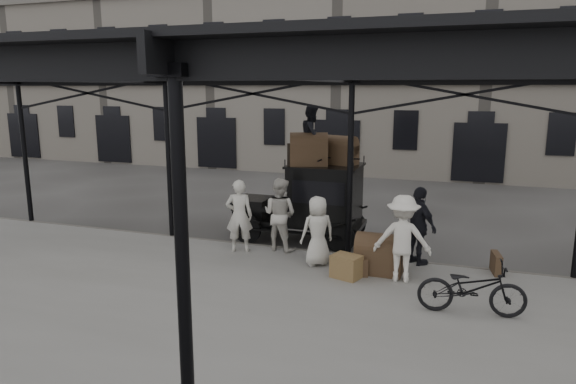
% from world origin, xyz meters
% --- Properties ---
extents(ground, '(120.00, 120.00, 0.00)m').
position_xyz_m(ground, '(0.00, 0.00, 0.00)').
color(ground, '#383533').
rests_on(ground, ground).
extents(platform, '(28.00, 8.00, 0.15)m').
position_xyz_m(platform, '(0.00, -2.00, 0.07)').
color(platform, slate).
rests_on(platform, ground).
extents(canopy, '(22.50, 9.00, 4.74)m').
position_xyz_m(canopy, '(0.00, -1.72, 4.60)').
color(canopy, black).
rests_on(canopy, ground).
extents(building_frontage, '(64.00, 8.00, 14.00)m').
position_xyz_m(building_frontage, '(0.00, 18.00, 7.00)').
color(building_frontage, slate).
rests_on(building_frontage, ground).
extents(taxi, '(3.65, 1.55, 2.18)m').
position_xyz_m(taxi, '(-1.24, 3.18, 1.20)').
color(taxi, black).
rests_on(taxi, ground).
extents(porter_left, '(0.78, 0.64, 1.83)m').
position_xyz_m(porter_left, '(-2.64, 1.34, 1.07)').
color(porter_left, beige).
rests_on(porter_left, platform).
extents(porter_midleft, '(1.02, 0.87, 1.85)m').
position_xyz_m(porter_midleft, '(-1.73, 1.80, 1.07)').
color(porter_midleft, beige).
rests_on(porter_midleft, platform).
extents(porter_centre, '(0.95, 0.89, 1.63)m').
position_xyz_m(porter_centre, '(-0.51, 1.00, 0.96)').
color(porter_centre, beige).
rests_on(porter_centre, platform).
extents(porter_official, '(1.09, 1.06, 1.83)m').
position_xyz_m(porter_official, '(1.68, 1.80, 1.07)').
color(porter_official, black).
rests_on(porter_official, platform).
extents(porter_right, '(1.25, 0.78, 1.86)m').
position_xyz_m(porter_right, '(1.45, 0.60, 1.08)').
color(porter_right, silver).
rests_on(porter_right, platform).
extents(bicycle, '(1.96, 0.85, 1.00)m').
position_xyz_m(bicycle, '(2.85, -0.67, 0.65)').
color(bicycle, black).
rests_on(bicycle, platform).
extents(porter_roof, '(0.62, 0.78, 1.56)m').
position_xyz_m(porter_roof, '(-1.27, 3.08, 2.96)').
color(porter_roof, black).
rests_on(porter_roof, taxi).
extents(steamer_trunk_roof_near, '(1.13, 0.88, 0.72)m').
position_xyz_m(steamer_trunk_roof_near, '(-1.32, 2.93, 2.54)').
color(steamer_trunk_roof_near, '#492F22').
rests_on(steamer_trunk_roof_near, taxi).
extents(steamer_trunk_roof_far, '(1.00, 0.78, 0.64)m').
position_xyz_m(steamer_trunk_roof_far, '(-0.57, 3.38, 2.50)').
color(steamer_trunk_roof_far, '#492F22').
rests_on(steamer_trunk_roof_far, taxi).
extents(steamer_trunk_platform, '(1.03, 0.63, 0.75)m').
position_xyz_m(steamer_trunk_platform, '(0.93, 0.93, 0.53)').
color(steamer_trunk_platform, '#492F22').
rests_on(steamer_trunk_platform, platform).
extents(wicker_hamper, '(0.71, 0.62, 0.50)m').
position_xyz_m(wicker_hamper, '(0.31, 0.40, 0.40)').
color(wicker_hamper, brown).
rests_on(wicker_hamper, platform).
extents(suitcase_upright, '(0.24, 0.62, 0.45)m').
position_xyz_m(suitcase_upright, '(3.40, 1.75, 0.38)').
color(suitcase_upright, '#492F22').
rests_on(suitcase_upright, platform).
extents(suitcase_flat, '(0.62, 0.34, 0.40)m').
position_xyz_m(suitcase_flat, '(0.46, 0.50, 0.35)').
color(suitcase_flat, '#492F22').
rests_on(suitcase_flat, platform).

